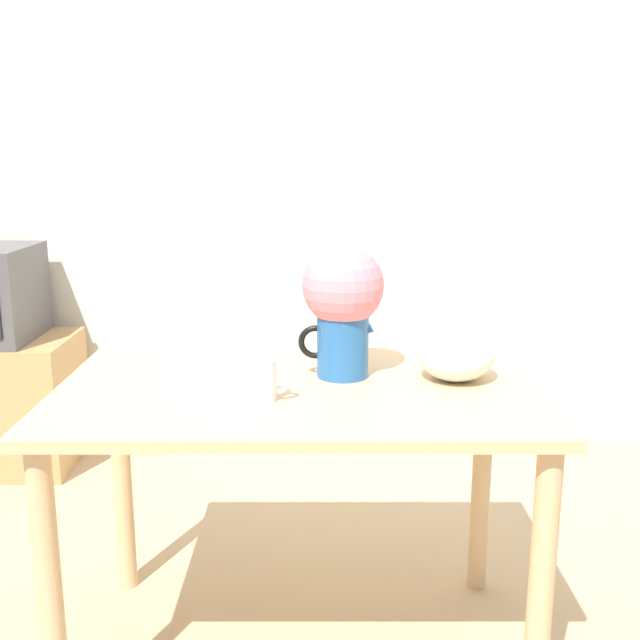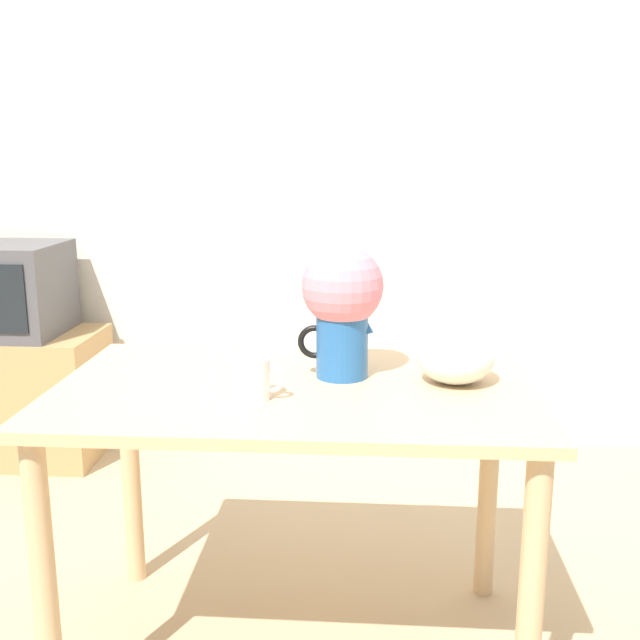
% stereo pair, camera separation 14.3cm
% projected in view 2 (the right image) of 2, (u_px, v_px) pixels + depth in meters
% --- Properties ---
extents(wall_back, '(8.00, 0.05, 2.60)m').
position_uv_depth(wall_back, '(347.00, 172.00, 3.44)').
color(wall_back, silver).
rests_on(wall_back, ground_plane).
extents(table, '(1.27, 0.77, 0.79)m').
position_uv_depth(table, '(295.00, 429.00, 2.00)').
color(table, tan).
rests_on(table, ground_plane).
extents(flower_vase, '(0.23, 0.22, 0.36)m').
position_uv_depth(flower_vase, '(342.00, 301.00, 2.01)').
color(flower_vase, '#235B9E').
rests_on(flower_vase, table).
extents(coffee_mug, '(0.13, 0.09, 0.11)m').
position_uv_depth(coffee_mug, '(253.00, 379.00, 1.85)').
color(coffee_mug, white).
rests_on(coffee_mug, table).
extents(white_bowl, '(0.21, 0.21, 0.14)m').
position_uv_depth(white_bowl, '(455.00, 357.00, 1.98)').
color(white_bowl, silver).
rests_on(white_bowl, table).
extents(tv_stand, '(0.73, 0.47, 0.59)m').
position_uv_depth(tv_stand, '(21.00, 395.00, 3.46)').
color(tv_stand, tan).
rests_on(tv_stand, ground_plane).
extents(tv_set, '(0.44, 0.46, 0.41)m').
position_uv_depth(tv_set, '(11.00, 289.00, 3.35)').
color(tv_set, '#4C4C51').
rests_on(tv_set, tv_stand).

